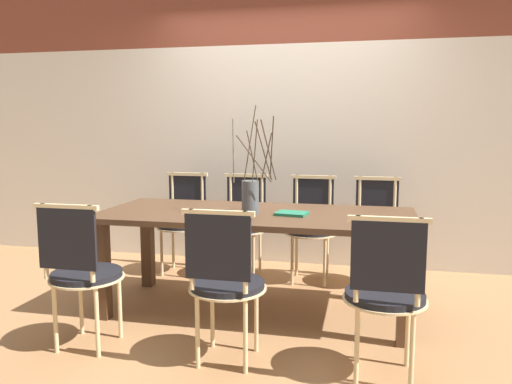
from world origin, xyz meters
name	(u,v)px	position (x,y,z in m)	size (l,w,h in m)	color
ground_plane	(256,311)	(0.00, 0.00, 0.00)	(16.00, 16.00, 0.00)	#9E7047
wall_rear	(287,102)	(0.00, 1.39, 1.60)	(12.00, 0.06, 3.20)	beige
dining_table	(256,225)	(0.00, 0.00, 0.65)	(2.28, 0.96, 0.75)	#4C3321
chair_near_leftend	(82,269)	(-0.90, -0.84, 0.51)	(0.45, 0.45, 0.93)	black
chair_near_left	(225,279)	(0.01, -0.84, 0.51)	(0.45, 0.45, 0.93)	black
chair_near_center	(385,290)	(0.89, -0.84, 0.51)	(0.45, 0.45, 0.93)	black
chair_far_leftend	(183,218)	(-0.89, 0.84, 0.51)	(0.45, 0.45, 0.93)	black
chair_far_left	(243,221)	(-0.31, 0.84, 0.51)	(0.45, 0.45, 0.93)	black
chair_far_center	(311,224)	(0.31, 0.84, 0.51)	(0.45, 0.45, 0.93)	black
chair_far_right	(376,227)	(0.88, 0.84, 0.51)	(0.45, 0.45, 0.93)	black
vase_centerpiece	(251,194)	(-0.03, -0.06, 0.89)	(0.34, 0.36, 0.77)	#4C5156
book_stack	(292,213)	(0.27, -0.04, 0.76)	(0.24, 0.20, 0.02)	#1E6B4C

